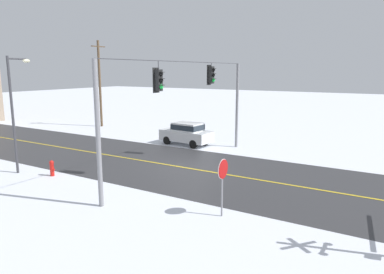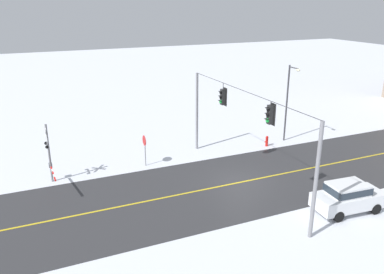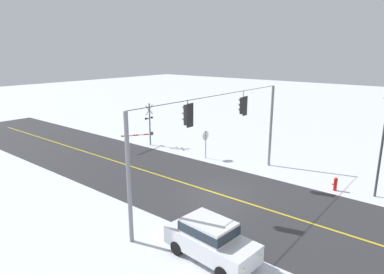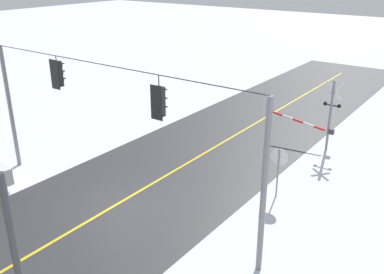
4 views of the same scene
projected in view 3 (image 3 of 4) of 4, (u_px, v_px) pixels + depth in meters
The scene contains 9 objects.
ground_plane at pixel (217, 194), 21.08m from camera, with size 160.00×160.00×0.00m, color silver.
road_asphalt at pixel (312, 224), 17.41m from camera, with size 9.00×80.00×0.01m, color #303033.
lane_centre_line at pixel (312, 224), 17.41m from camera, with size 0.14×72.00×0.01m, color gold.
signal_span at pixel (218, 131), 20.06m from camera, with size 14.20×0.47×6.22m.
stop_sign at pixel (206, 138), 27.64m from camera, with size 0.80×0.09×2.35m.
railroad_crossing at pixel (148, 125), 31.31m from camera, with size 3.93×0.31×4.00m.
parked_car_white at pixel (210, 238), 14.30m from camera, with size 2.08×4.30×1.74m.
streetlamp_near at pixel (383, 135), 19.56m from camera, with size 1.39×0.28×6.50m.
fire_hydrant at pixel (335, 184), 21.46m from camera, with size 0.24×0.31×0.88m.
Camera 3 is at (16.15, 11.12, 8.68)m, focal length 31.45 mm.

